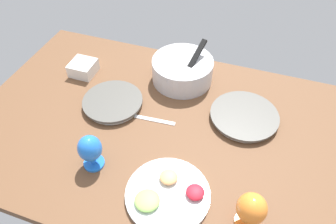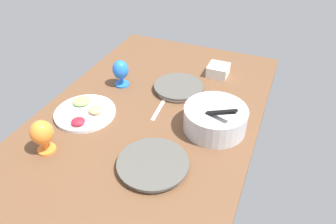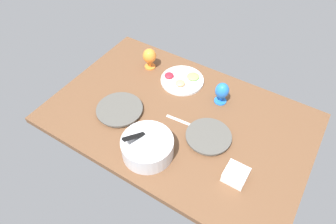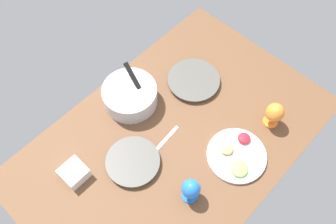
{
  "view_description": "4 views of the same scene",
  "coord_description": "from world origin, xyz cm",
  "px_view_note": "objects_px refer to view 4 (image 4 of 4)",
  "views": [
    {
      "loc": [
        32.2,
        -80.28,
        99.48
      ],
      "look_at": [
        3.09,
        4.45,
        5.39
      ],
      "focal_mm": 33.38,
      "sensor_mm": 36.0,
      "label": 1
    },
    {
      "loc": [
        113.96,
        55.65,
        95.96
      ],
      "look_at": [
        3.86,
        10.54,
        5.39
      ],
      "focal_mm": 34.12,
      "sensor_mm": 36.0,
      "label": 2
    },
    {
      "loc": [
        -59.18,
        106.84,
        139.95
      ],
      "look_at": [
        4.98,
        4.58,
        5.39
      ],
      "focal_mm": 31.93,
      "sensor_mm": 36.0,
      "label": 3
    },
    {
      "loc": [
        -60.58,
        -53.36,
        166.85
      ],
      "look_at": [
        7.35,
        11.0,
        5.39
      ],
      "focal_mm": 38.68,
      "sensor_mm": 36.0,
      "label": 4
    }
  ],
  "objects_px": {
    "hurricane_glass_blue": "(191,189)",
    "fruit_platter": "(237,155)",
    "hurricane_glass_orange": "(275,113)",
    "mixing_bowl": "(130,95)",
    "square_bowl_white": "(74,173)",
    "dinner_plate_right": "(194,81)",
    "dinner_plate_left": "(133,162)"
  },
  "relations": [
    {
      "from": "hurricane_glass_orange",
      "to": "square_bowl_white",
      "type": "height_order",
      "value": "hurricane_glass_orange"
    },
    {
      "from": "hurricane_glass_blue",
      "to": "hurricane_glass_orange",
      "type": "bearing_deg",
      "value": -4.39
    },
    {
      "from": "fruit_platter",
      "to": "hurricane_glass_blue",
      "type": "relative_size",
      "value": 1.97
    },
    {
      "from": "hurricane_glass_orange",
      "to": "square_bowl_white",
      "type": "relative_size",
      "value": 1.33
    },
    {
      "from": "dinner_plate_right",
      "to": "hurricane_glass_blue",
      "type": "distance_m",
      "value": 0.65
    },
    {
      "from": "mixing_bowl",
      "to": "hurricane_glass_orange",
      "type": "xyz_separation_m",
      "value": [
        0.41,
        -0.62,
        0.03
      ]
    },
    {
      "from": "dinner_plate_left",
      "to": "square_bowl_white",
      "type": "height_order",
      "value": "square_bowl_white"
    },
    {
      "from": "hurricane_glass_blue",
      "to": "square_bowl_white",
      "type": "bearing_deg",
      "value": 123.25
    },
    {
      "from": "dinner_plate_left",
      "to": "hurricane_glass_orange",
      "type": "xyz_separation_m",
      "value": [
        0.65,
        -0.36,
        0.08
      ]
    },
    {
      "from": "hurricane_glass_blue",
      "to": "fruit_platter",
      "type": "bearing_deg",
      "value": -6.67
    },
    {
      "from": "dinner_plate_right",
      "to": "square_bowl_white",
      "type": "xyz_separation_m",
      "value": [
        -0.8,
        0.05,
        0.02
      ]
    },
    {
      "from": "dinner_plate_left",
      "to": "square_bowl_white",
      "type": "xyz_separation_m",
      "value": [
        -0.24,
        0.16,
        0.02
      ]
    },
    {
      "from": "hurricane_glass_orange",
      "to": "hurricane_glass_blue",
      "type": "bearing_deg",
      "value": 175.61
    },
    {
      "from": "dinner_plate_right",
      "to": "fruit_platter",
      "type": "relative_size",
      "value": 0.98
    },
    {
      "from": "dinner_plate_right",
      "to": "fruit_platter",
      "type": "xyz_separation_m",
      "value": [
        -0.19,
        -0.45,
        -0.0
      ]
    },
    {
      "from": "mixing_bowl",
      "to": "hurricane_glass_blue",
      "type": "xyz_separation_m",
      "value": [
        -0.17,
        -0.58,
        0.03
      ]
    },
    {
      "from": "hurricane_glass_orange",
      "to": "hurricane_glass_blue",
      "type": "xyz_separation_m",
      "value": [
        -0.58,
        0.04,
        -0.0
      ]
    },
    {
      "from": "dinner_plate_right",
      "to": "square_bowl_white",
      "type": "relative_size",
      "value": 2.53
    },
    {
      "from": "dinner_plate_left",
      "to": "hurricane_glass_orange",
      "type": "height_order",
      "value": "hurricane_glass_orange"
    },
    {
      "from": "hurricane_glass_orange",
      "to": "square_bowl_white",
      "type": "distance_m",
      "value": 1.03
    },
    {
      "from": "square_bowl_white",
      "to": "mixing_bowl",
      "type": "bearing_deg",
      "value": 13.21
    },
    {
      "from": "dinner_plate_left",
      "to": "dinner_plate_right",
      "type": "xyz_separation_m",
      "value": [
        0.57,
        0.11,
        -0.0
      ]
    },
    {
      "from": "mixing_bowl",
      "to": "hurricane_glass_blue",
      "type": "height_order",
      "value": "mixing_bowl"
    },
    {
      "from": "dinner_plate_left",
      "to": "fruit_platter",
      "type": "height_order",
      "value": "fruit_platter"
    },
    {
      "from": "hurricane_glass_orange",
      "to": "hurricane_glass_blue",
      "type": "height_order",
      "value": "hurricane_glass_orange"
    },
    {
      "from": "dinner_plate_right",
      "to": "mixing_bowl",
      "type": "distance_m",
      "value": 0.37
    },
    {
      "from": "dinner_plate_left",
      "to": "hurricane_glass_blue",
      "type": "relative_size",
      "value": 1.77
    },
    {
      "from": "dinner_plate_right",
      "to": "mixing_bowl",
      "type": "relative_size",
      "value": 1.01
    },
    {
      "from": "dinner_plate_left",
      "to": "mixing_bowl",
      "type": "relative_size",
      "value": 0.93
    },
    {
      "from": "fruit_platter",
      "to": "hurricane_glass_blue",
      "type": "bearing_deg",
      "value": 173.33
    },
    {
      "from": "fruit_platter",
      "to": "square_bowl_white",
      "type": "bearing_deg",
      "value": 140.61
    },
    {
      "from": "fruit_platter",
      "to": "hurricane_glass_orange",
      "type": "bearing_deg",
      "value": -1.84
    }
  ]
}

